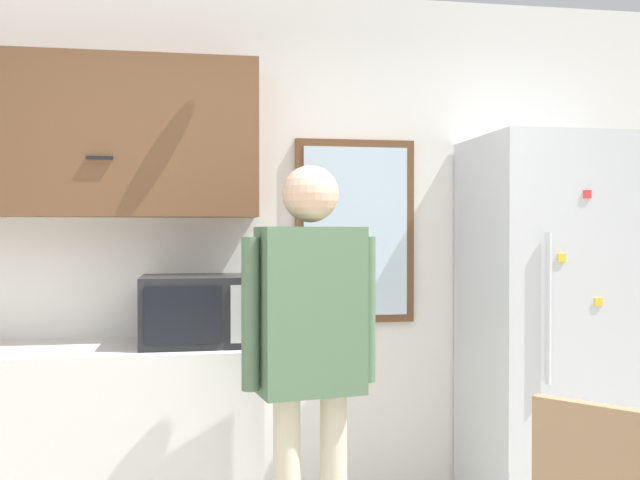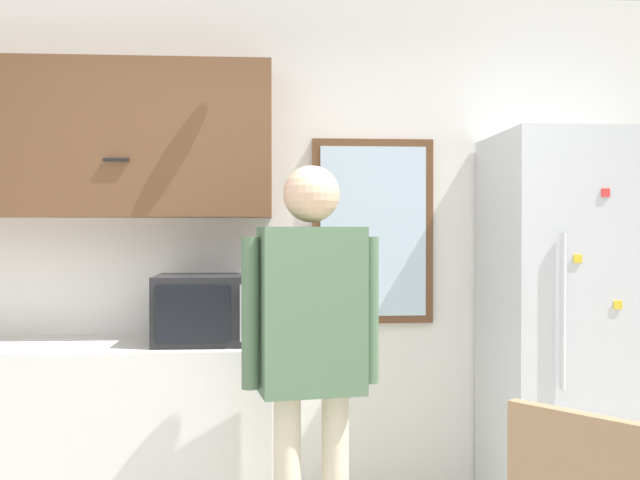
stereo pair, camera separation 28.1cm
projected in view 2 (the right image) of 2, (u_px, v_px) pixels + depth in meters
The scene contains 7 objects.
back_wall at pixel (264, 253), 3.73m from camera, with size 6.00×0.06×2.70m.
counter at pixel (34, 443), 3.36m from camera, with size 2.24×0.56×0.93m.
upper_cabinets at pixel (41, 139), 3.47m from camera, with size 2.24×0.32×0.76m.
microwave at pixel (206, 309), 3.39m from camera, with size 0.48×0.39×0.32m.
person at pixel (311, 333), 2.87m from camera, with size 0.56×0.29×1.73m.
refrigerator at pixel (575, 334), 3.45m from camera, with size 0.79×0.73×1.93m.
window at pixel (373, 231), 3.72m from camera, with size 0.63×0.05×0.96m.
Camera 2 is at (0.04, -1.71, 1.47)m, focal length 40.00 mm.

